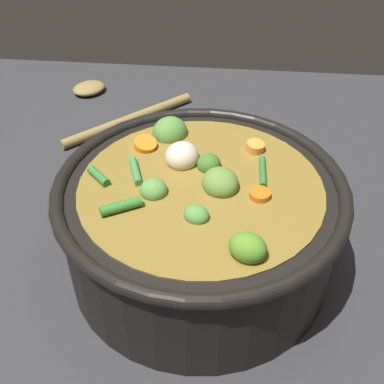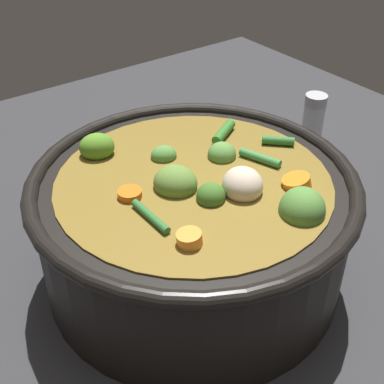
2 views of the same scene
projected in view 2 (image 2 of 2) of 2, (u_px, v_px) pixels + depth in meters
name	position (u px, v px, depth m)	size (l,w,h in m)	color
ground_plane	(193.00, 271.00, 0.58)	(1.10, 1.10, 0.00)	#2D2D30
cooking_pot	(194.00, 224.00, 0.54)	(0.33, 0.33, 0.15)	black
salt_shaker	(313.00, 121.00, 0.78)	(0.03, 0.03, 0.09)	silver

